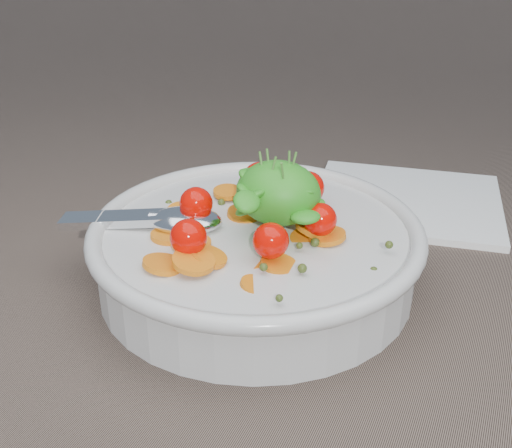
% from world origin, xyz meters
% --- Properties ---
extents(ground, '(6.00, 6.00, 0.00)m').
position_xyz_m(ground, '(0.00, 0.00, 0.00)').
color(ground, '#6D5A4D').
rests_on(ground, ground).
extents(bowl, '(0.28, 0.26, 0.11)m').
position_xyz_m(bowl, '(-0.02, -0.03, 0.03)').
color(bowl, silver).
rests_on(bowl, ground).
extents(napkin, '(0.21, 0.19, 0.01)m').
position_xyz_m(napkin, '(0.06, 0.17, 0.00)').
color(napkin, white).
rests_on(napkin, ground).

